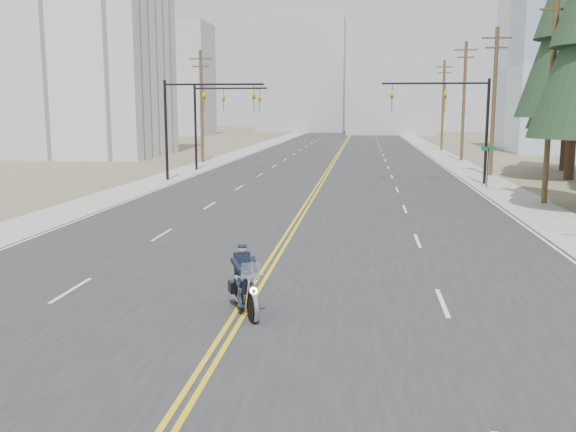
{
  "coord_description": "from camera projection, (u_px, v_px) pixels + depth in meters",
  "views": [
    {
      "loc": [
        2.94,
        -12.23,
        4.9
      ],
      "look_at": [
        0.57,
        7.68,
        1.6
      ],
      "focal_mm": 40.0,
      "sensor_mm": 36.0,
      "label": 1
    }
  ],
  "objects": [
    {
      "name": "street_sign",
      "position": [
        488.0,
        160.0,
        40.96
      ],
      "size": [
        0.9,
        0.06,
        2.62
      ],
      "color": "black",
      "rests_on": "ground"
    },
    {
      "name": "sidewalk_right",
      "position": [
        433.0,
        150.0,
        80.37
      ],
      "size": [
        3.0,
        200.0,
        0.01
      ],
      "primitive_type": "cube",
      "color": "#A5A5A0",
      "rests_on": "ground"
    },
    {
      "name": "haze_bldg_b",
      "position": [
        390.0,
        100.0,
        133.53
      ],
      "size": [
        18.0,
        14.0,
        14.0
      ],
      "primitive_type": "cube",
      "color": "#ADB2B7",
      "rests_on": "ground"
    },
    {
      "name": "traffic_mast_left",
      "position": [
        194.0,
        110.0,
        44.72
      ],
      "size": [
        7.1,
        0.26,
        7.0
      ],
      "color": "black",
      "rests_on": "ground"
    },
    {
      "name": "utility_pole_b",
      "position": [
        551.0,
        90.0,
        33.23
      ],
      "size": [
        2.2,
        0.3,
        11.5
      ],
      "color": "brown",
      "rests_on": "ground"
    },
    {
      "name": "traffic_mast_far",
      "position": [
        215.0,
        111.0,
        52.61
      ],
      "size": [
        6.1,
        0.26,
        7.0
      ],
      "color": "black",
      "rests_on": "ground"
    },
    {
      "name": "traffic_mast_right",
      "position": [
        457.0,
        110.0,
        42.63
      ],
      "size": [
        7.1,
        0.26,
        7.0
      ],
      "color": "black",
      "rests_on": "ground"
    },
    {
      "name": "utility_pole_d",
      "position": [
        464.0,
        99.0,
        62.62
      ],
      "size": [
        2.2,
        0.3,
        11.5
      ],
      "color": "brown",
      "rests_on": "ground"
    },
    {
      "name": "ground_plane",
      "position": [
        216.0,
        353.0,
        13.12
      ],
      "size": [
        400.0,
        400.0,
        0.0
      ],
      "primitive_type": "plane",
      "color": "#776D56",
      "rests_on": "ground"
    },
    {
      "name": "haze_bldg_a",
      "position": [
        175.0,
        80.0,
        128.1
      ],
      "size": [
        14.0,
        12.0,
        22.0
      ],
      "primitive_type": "cube",
      "color": "#B7BCC6",
      "rests_on": "ground"
    },
    {
      "name": "utility_pole_c",
      "position": [
        494.0,
        99.0,
        47.97
      ],
      "size": [
        2.2,
        0.3,
        11.0
      ],
      "color": "brown",
      "rests_on": "ground"
    },
    {
      "name": "haze_bldg_d",
      "position": [
        302.0,
        76.0,
        149.58
      ],
      "size": [
        20.0,
        15.0,
        26.0
      ],
      "primitive_type": "cube",
      "color": "#ADB2B7",
      "rests_on": "ground"
    },
    {
      "name": "utility_pole_left",
      "position": [
        202.0,
        104.0,
        60.72
      ],
      "size": [
        2.2,
        0.3,
        10.5
      ],
      "color": "brown",
      "rests_on": "ground"
    },
    {
      "name": "motorcyclist",
      "position": [
        245.0,
        280.0,
        15.6
      ],
      "size": [
        1.69,
        2.32,
        1.67
      ],
      "primitive_type": null,
      "rotation": [
        0.0,
        0.0,
        3.55
      ],
      "color": "black",
      "rests_on": "ground"
    },
    {
      "name": "haze_bldg_c",
      "position": [
        574.0,
        87.0,
        114.77
      ],
      "size": [
        16.0,
        12.0,
        18.0
      ],
      "primitive_type": "cube",
      "color": "#B7BCC6",
      "rests_on": "ground"
    },
    {
      "name": "utility_pole_e",
      "position": [
        443.0,
        104.0,
        79.32
      ],
      "size": [
        2.2,
        0.3,
        11.0
      ],
      "color": "brown",
      "rests_on": "ground"
    },
    {
      "name": "haze_bldg_e",
      "position": [
        456.0,
        106.0,
        156.2
      ],
      "size": [
        14.0,
        14.0,
        12.0
      ],
      "primitive_type": "cube",
      "color": "#B7BCC6",
      "rests_on": "ground"
    },
    {
      "name": "road",
      "position": [
        341.0,
        150.0,
        81.71
      ],
      "size": [
        20.0,
        200.0,
        0.01
      ],
      "primitive_type": "cube",
      "color": "#303033",
      "rests_on": "ground"
    },
    {
      "name": "apartment_block",
      "position": [
        73.0,
        14.0,
        67.84
      ],
      "size": [
        18.0,
        14.0,
        30.0
      ],
      "primitive_type": "cube",
      "color": "silver",
      "rests_on": "ground"
    },
    {
      "name": "haze_bldg_f",
      "position": [
        130.0,
        97.0,
        145.03
      ],
      "size": [
        12.0,
        12.0,
        16.0
      ],
      "primitive_type": "cube",
      "color": "#ADB2B7",
      "rests_on": "ground"
    },
    {
      "name": "conifer_far",
      "position": [
        572.0,
        49.0,
        51.64
      ],
      "size": [
        6.39,
        6.39,
        17.11
      ],
      "rotation": [
        0.0,
        0.0,
        -0.04
      ],
      "color": "#382619",
      "rests_on": "ground"
    },
    {
      "name": "sidewalk_left",
      "position": [
        252.0,
        149.0,
        83.05
      ],
      "size": [
        3.0,
        200.0,
        0.01
      ],
      "primitive_type": "cube",
      "color": "#A5A5A0",
      "rests_on": "ground"
    }
  ]
}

